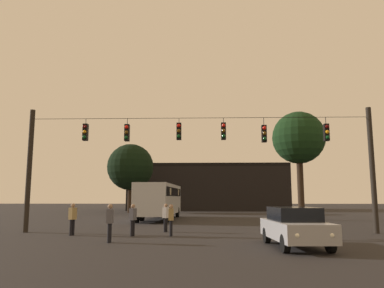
{
  "coord_description": "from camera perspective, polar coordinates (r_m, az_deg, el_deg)",
  "views": [
    {
      "loc": [
        0.29,
        -4.17,
        1.9
      ],
      "look_at": [
        -0.4,
        17.92,
        5.09
      ],
      "focal_mm": 34.69,
      "sensor_mm": 36.0,
      "label": 1
    }
  ],
  "objects": [
    {
      "name": "tree_behind_building",
      "position": [
        33.78,
        16.07,
        0.83
      ],
      "size": [
        4.57,
        4.57,
        9.37
      ],
      "color": "#2D2116",
      "rests_on": "ground"
    },
    {
      "name": "corner_building",
      "position": [
        59.13,
        2.43,
        -6.74
      ],
      "size": [
        23.36,
        12.83,
        6.8
      ],
      "color": "black",
      "rests_on": "ground"
    },
    {
      "name": "overhead_signal_span",
      "position": [
        20.56,
        1.09,
        -1.77
      ],
      "size": [
        19.25,
        0.44,
        6.86
      ],
      "color": "black",
      "rests_on": "ground"
    },
    {
      "name": "tree_left_silhouette",
      "position": [
        47.68,
        -9.44,
        -3.53
      ],
      "size": [
        5.84,
        5.84,
        8.63
      ],
      "color": "#2D2116",
      "rests_on": "ground"
    },
    {
      "name": "ground_plane",
      "position": [
        28.73,
        1.23,
        -11.99
      ],
      "size": [
        168.0,
        168.0,
        0.0
      ],
      "primitive_type": "plane",
      "color": "black",
      "rests_on": "ground"
    },
    {
      "name": "pedestrian_crossing_left",
      "position": [
        16.5,
        -12.51,
        -11.45
      ],
      "size": [
        0.25,
        0.36,
        1.62
      ],
      "color": "black",
      "rests_on": "ground"
    },
    {
      "name": "pedestrian_trailing",
      "position": [
        21.07,
        -4.07,
        -10.99
      ],
      "size": [
        0.35,
        0.42,
        1.55
      ],
      "color": "black",
      "rests_on": "ground"
    },
    {
      "name": "pedestrian_crossing_center",
      "position": [
        18.78,
        -3.23,
        -11.33
      ],
      "size": [
        0.25,
        0.37,
        1.56
      ],
      "color": "black",
      "rests_on": "ground"
    },
    {
      "name": "pedestrian_crossing_right",
      "position": [
        20.06,
        -17.89,
        -10.68
      ],
      "size": [
        0.36,
        0.42,
        1.6
      ],
      "color": "black",
      "rests_on": "ground"
    },
    {
      "name": "car_near_right",
      "position": [
        15.19,
        15.52,
        -12.09
      ],
      "size": [
        2.03,
        4.41,
        1.52
      ],
      "color": "#99999E",
      "rests_on": "ground"
    },
    {
      "name": "pedestrian_near_bus",
      "position": [
        19.04,
        -9.1,
        -11.18
      ],
      "size": [
        0.34,
        0.42,
        1.57
      ],
      "color": "black",
      "rests_on": "ground"
    },
    {
      "name": "city_bus",
      "position": [
        32.65,
        -4.94,
        -8.23
      ],
      "size": [
        2.92,
        11.08,
        3.0
      ],
      "color": "#B7BCC6",
      "rests_on": "ground"
    }
  ]
}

